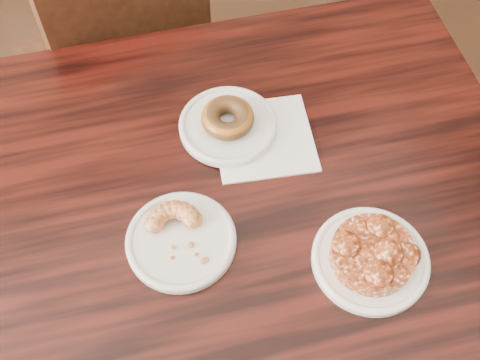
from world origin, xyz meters
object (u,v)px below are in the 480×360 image
object	(u,v)px
chair_far	(113,62)
cafe_table	(256,309)
glazed_donut	(228,118)
cruller_fragment	(180,235)
apple_fritter	(373,252)

from	to	relation	value
chair_far	cafe_table	bearing A→B (deg)	81.48
glazed_donut	chair_far	bearing A→B (deg)	105.83
chair_far	cruller_fragment	xyz separation A→B (m)	(0.01, -0.71, 0.33)
cafe_table	apple_fritter	xyz separation A→B (m)	(0.14, -0.11, 0.41)
cafe_table	chair_far	size ratio (longest dim) A/B	1.04
apple_fritter	cruller_fragment	xyz separation A→B (m)	(-0.26, 0.12, -0.01)
glazed_donut	cruller_fragment	xyz separation A→B (m)	(-0.14, -0.19, -0.01)
cafe_table	chair_far	xyz separation A→B (m)	(-0.14, 0.72, 0.08)
chair_far	glazed_donut	world-z (taller)	chair_far
cafe_table	chair_far	bearing A→B (deg)	106.17
cafe_table	cruller_fragment	size ratio (longest dim) A/B	8.94
apple_fritter	chair_far	bearing A→B (deg)	108.25
cafe_table	apple_fritter	distance (m)	0.44
cafe_table	cruller_fragment	distance (m)	0.42
cafe_table	glazed_donut	bearing A→B (deg)	92.77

